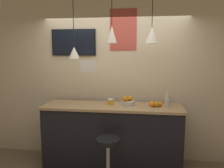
{
  "coord_description": "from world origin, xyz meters",
  "views": [
    {
      "loc": [
        0.46,
        -2.83,
        1.9
      ],
      "look_at": [
        0.0,
        0.59,
        1.4
      ],
      "focal_mm": 35.0,
      "sensor_mm": 36.0,
      "label": 1
    }
  ],
  "objects_px": {
    "fruit_bowl": "(128,102)",
    "juice_bottle": "(167,100)",
    "mounted_tv": "(74,42)",
    "spread_jar": "(110,102)",
    "bar_stool": "(108,155)"
  },
  "relations": [
    {
      "from": "fruit_bowl",
      "to": "spread_jar",
      "type": "distance_m",
      "value": 0.28
    },
    {
      "from": "bar_stool",
      "to": "juice_bottle",
      "type": "distance_m",
      "value": 1.26
    },
    {
      "from": "fruit_bowl",
      "to": "juice_bottle",
      "type": "bearing_deg",
      "value": 0.14
    },
    {
      "from": "fruit_bowl",
      "to": "juice_bottle",
      "type": "distance_m",
      "value": 0.63
    },
    {
      "from": "fruit_bowl",
      "to": "mounted_tv",
      "type": "xyz_separation_m",
      "value": [
        -0.98,
        0.32,
        0.96
      ]
    },
    {
      "from": "bar_stool",
      "to": "fruit_bowl",
      "type": "bearing_deg",
      "value": 69.52
    },
    {
      "from": "juice_bottle",
      "to": "bar_stool",
      "type": "bearing_deg",
      "value": -144.29
    },
    {
      "from": "spread_jar",
      "to": "bar_stool",
      "type": "bearing_deg",
      "value": -85.2
    },
    {
      "from": "bar_stool",
      "to": "mounted_tv",
      "type": "bearing_deg",
      "value": 128.84
    },
    {
      "from": "bar_stool",
      "to": "fruit_bowl",
      "type": "xyz_separation_m",
      "value": [
        0.23,
        0.61,
        0.64
      ]
    },
    {
      "from": "fruit_bowl",
      "to": "mounted_tv",
      "type": "relative_size",
      "value": 0.28
    },
    {
      "from": "spread_jar",
      "to": "mounted_tv",
      "type": "distance_m",
      "value": 1.25
    },
    {
      "from": "fruit_bowl",
      "to": "juice_bottle",
      "type": "height_order",
      "value": "juice_bottle"
    },
    {
      "from": "juice_bottle",
      "to": "mounted_tv",
      "type": "xyz_separation_m",
      "value": [
        -1.61,
        0.32,
        0.92
      ]
    },
    {
      "from": "spread_jar",
      "to": "juice_bottle",
      "type": "bearing_deg",
      "value": 0.0
    }
  ]
}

